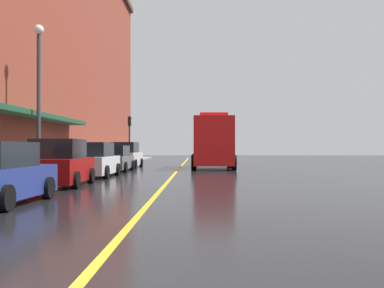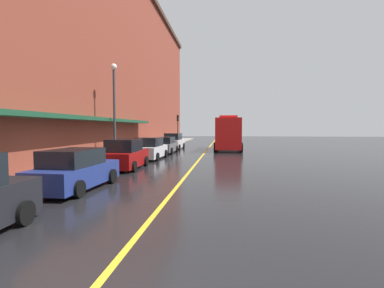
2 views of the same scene
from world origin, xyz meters
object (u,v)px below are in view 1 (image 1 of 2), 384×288
Objects in this scene: parked_car_5 at (126,156)px; street_lamp_left at (39,84)px; parked_car_4 at (114,159)px; parking_meter_1 at (111,153)px; parked_car_3 at (93,161)px; traffic_light_near at (130,130)px; parking_meter_2 at (70,156)px; parked_car_2 at (60,164)px; fire_truck at (213,143)px.

parked_car_5 is 13.58m from street_lamp_left.
parked_car_5 is (-0.09, 5.28, 0.11)m from parked_car_4.
parked_car_5 is 2.04m from parking_meter_1.
parked_car_5 reaches higher than parked_car_4.
traffic_light_near reaches higher than parked_car_3.
parked_car_3 is at bearing -29.15° from parking_meter_2.
fire_truck is (6.38, 15.30, 0.94)m from parked_car_2.
street_lamp_left is at bearing -91.59° from traffic_light_near.
parking_meter_1 is 11.44m from parking_meter_2.
parked_car_2 is 0.93× the size of parked_car_4.
parked_car_2 is 0.99× the size of traffic_light_near.
parked_car_2 is at bearing -78.00° from parking_meter_2.
parked_car_4 is at bearing -85.07° from traffic_light_near.
parked_car_2 reaches higher than parked_car_3.
traffic_light_near is at bearing 1.63° from parked_car_2.
parked_car_3 reaches higher than parked_car_4.
parking_meter_1 is (-7.70, 2.38, -0.72)m from fire_truck.
traffic_light_near is (0.66, 23.90, -1.24)m from street_lamp_left.
parking_meter_1 is 1.00× the size of parking_meter_2.
parking_meter_1 is (-1.46, 6.77, 0.30)m from parked_car_4.
parked_car_3 is 3.39× the size of parking_meter_1.
traffic_light_near is at bearing -146.84° from fire_truck.
parked_car_4 is at bearing -1.74° from parked_car_2.
traffic_light_near is at bearing 89.83° from parking_meter_2.
traffic_light_near is at bearing 8.67° from parked_car_5.
parked_car_2 is 16.60m from fire_truck.
parking_meter_1 and parking_meter_2 have the same top height.
parked_car_5 is 11.25m from traffic_light_near.
street_lamp_left is (-0.60, -3.01, 3.34)m from parking_meter_2.
fire_truck reaches higher than parked_car_4.
parked_car_2 is at bearing -87.33° from traffic_light_near.
fire_truck is 6.15× the size of parking_meter_2.
parking_meter_2 is 0.19× the size of street_lamp_left.
street_lamp_left reaches higher than traffic_light_near.
parked_car_3 is at bearing 48.42° from street_lamp_left.
parked_car_3 is at bearing -32.42° from fire_truck.
traffic_light_near is (-1.33, 21.66, 2.34)m from parked_car_3.
parking_meter_1 is at bearing 7.65° from parked_car_3.
parking_meter_1 is at bearing 44.35° from parked_car_5.
parked_car_4 is at bearing 72.64° from parking_meter_2.
parked_car_2 is 17.74m from parking_meter_1.
parked_car_4 is 8.75m from street_lamp_left.
parked_car_3 is at bearing -86.50° from traffic_light_near.
parked_car_5 is at bearing 1.27° from parked_car_3.
parking_meter_2 is (-7.70, -9.06, -0.72)m from fire_truck.
parked_car_3 reaches higher than parking_meter_2.
parking_meter_2 is at bearing 78.74° from street_lamp_left.
parked_car_4 is 0.66× the size of street_lamp_left.
parked_car_5 is 3.37× the size of parking_meter_2.
parking_meter_2 is at bearing 62.02° from parked_car_3.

